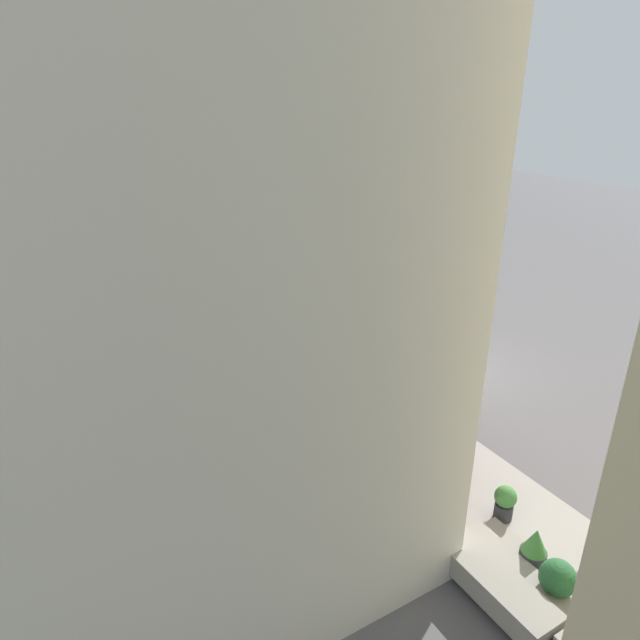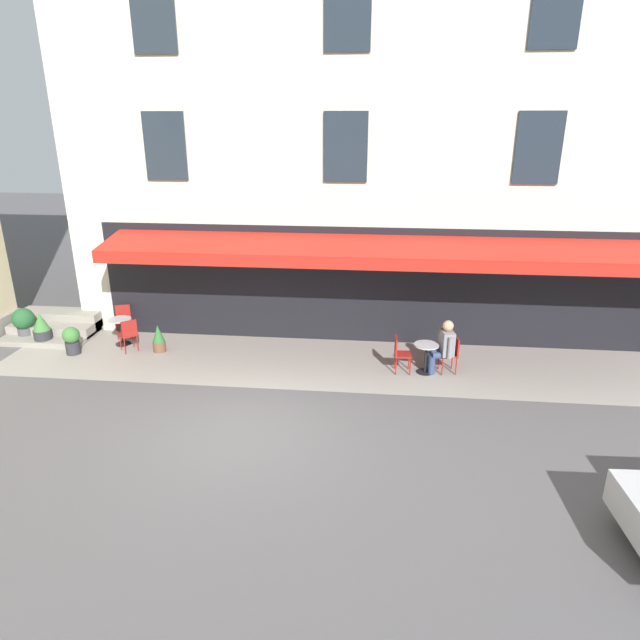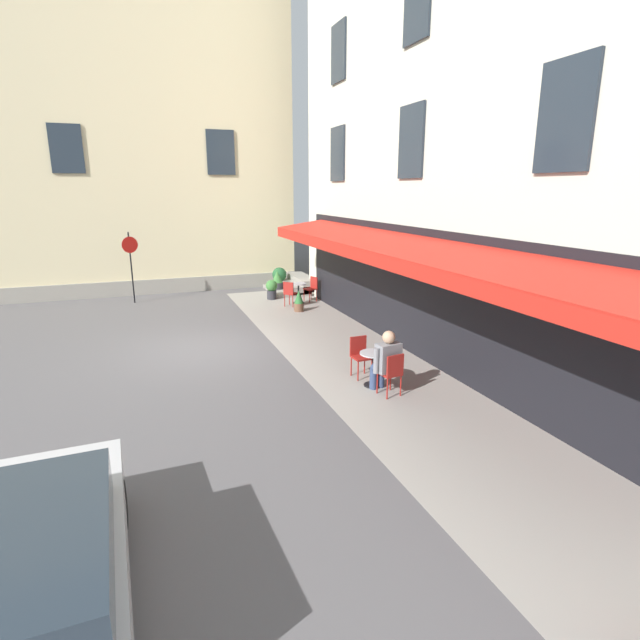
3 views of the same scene
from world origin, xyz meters
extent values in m
plane|color=#565456|center=(0.00, 0.00, 0.00)|extent=(70.00, 70.00, 0.00)
cube|color=gray|center=(-3.25, -3.40, 0.00)|extent=(20.50, 3.20, 0.01)
cube|color=beige|center=(-4.00, -9.50, 7.50)|extent=(20.00, 9.00, 15.00)
cube|color=black|center=(-3.00, -4.97, 1.60)|extent=(16.00, 0.06, 3.20)
cube|color=red|center=(-3.00, -4.15, 2.85)|extent=(15.00, 1.70, 0.36)
cube|color=red|center=(-3.00, -3.32, 2.62)|extent=(15.00, 0.04, 0.28)
cube|color=#232D38|center=(-6.33, -4.96, 5.20)|extent=(1.10, 0.06, 1.70)
cube|color=#232D38|center=(-1.67, -4.96, 5.20)|extent=(1.10, 0.06, 1.70)
cube|color=#232D38|center=(3.00, -4.96, 5.20)|extent=(1.10, 0.06, 1.70)
cube|color=#232D38|center=(-6.33, -4.96, 8.20)|extent=(1.10, 0.06, 1.70)
cube|color=#232D38|center=(-1.67, -4.96, 8.20)|extent=(1.10, 0.06, 1.70)
cube|color=#232D38|center=(3.00, -4.96, 8.20)|extent=(1.10, 0.06, 1.70)
cube|color=gray|center=(6.60, -4.20, 0.07)|extent=(2.40, 1.40, 0.15)
cube|color=gray|center=(6.60, -4.55, 0.22)|extent=(2.40, 1.05, 0.30)
cube|color=gray|center=(6.60, -4.90, 0.38)|extent=(2.40, 0.70, 0.45)
cylinder|color=black|center=(-3.81, -3.04, 0.01)|extent=(0.40, 0.40, 0.03)
cylinder|color=black|center=(-3.81, -3.04, 0.36)|extent=(0.06, 0.06, 0.72)
cylinder|color=#B7B7BC|center=(-3.81, -3.04, 0.73)|extent=(0.60, 0.60, 0.03)
cylinder|color=maroon|center=(-3.44, -2.86, 0.23)|extent=(0.03, 0.03, 0.45)
cylinder|color=maroon|center=(-3.42, -3.20, 0.23)|extent=(0.03, 0.03, 0.45)
cylinder|color=maroon|center=(-3.10, -2.84, 0.23)|extent=(0.03, 0.03, 0.45)
cylinder|color=maroon|center=(-3.08, -3.18, 0.23)|extent=(0.03, 0.03, 0.45)
cube|color=maroon|center=(-3.26, -3.02, 0.47)|extent=(0.42, 0.42, 0.04)
cube|color=maroon|center=(-3.08, -3.01, 0.70)|extent=(0.06, 0.40, 0.42)
cylinder|color=maroon|center=(-4.16, -3.27, 0.23)|extent=(0.03, 0.03, 0.45)
cylinder|color=maroon|center=(-4.21, -2.94, 0.23)|extent=(0.03, 0.03, 0.45)
cylinder|color=maroon|center=(-4.49, -3.33, 0.23)|extent=(0.03, 0.03, 0.45)
cylinder|color=maroon|center=(-4.55, -2.99, 0.23)|extent=(0.03, 0.03, 0.45)
cube|color=maroon|center=(-4.35, -3.13, 0.47)|extent=(0.46, 0.46, 0.04)
cube|color=maroon|center=(-4.53, -3.16, 0.70)|extent=(0.10, 0.40, 0.42)
cylinder|color=black|center=(4.36, -4.00, 0.01)|extent=(0.40, 0.40, 0.03)
cylinder|color=black|center=(4.36, -4.00, 0.36)|extent=(0.06, 0.06, 0.72)
cylinder|color=#B7B7BC|center=(4.36, -4.00, 0.73)|extent=(0.60, 0.60, 0.03)
cylinder|color=maroon|center=(3.97, -3.84, 0.23)|extent=(0.03, 0.03, 0.45)
cylinder|color=maroon|center=(4.22, -3.61, 0.23)|extent=(0.03, 0.03, 0.45)
cylinder|color=maroon|center=(3.74, -3.59, 0.23)|extent=(0.03, 0.03, 0.45)
cylinder|color=maroon|center=(3.99, -3.36, 0.23)|extent=(0.03, 0.03, 0.45)
cube|color=maroon|center=(3.98, -3.60, 0.47)|extent=(0.57, 0.57, 0.04)
cube|color=maroon|center=(3.86, -3.47, 0.70)|extent=(0.32, 0.30, 0.42)
cylinder|color=maroon|center=(4.64, -4.31, 0.23)|extent=(0.03, 0.03, 0.45)
cylinder|color=maroon|center=(4.32, -4.42, 0.23)|extent=(0.03, 0.03, 0.45)
cylinder|color=maroon|center=(4.75, -4.63, 0.23)|extent=(0.03, 0.03, 0.45)
cylinder|color=maroon|center=(4.42, -4.74, 0.23)|extent=(0.03, 0.03, 0.45)
cube|color=maroon|center=(4.53, -4.53, 0.47)|extent=(0.51, 0.51, 0.04)
cube|color=maroon|center=(4.59, -4.70, 0.70)|extent=(0.39, 0.16, 0.42)
cylinder|color=navy|center=(-3.93, -3.16, 0.23)|extent=(0.16, 0.16, 0.47)
cylinder|color=navy|center=(-4.10, -3.19, 0.49)|extent=(0.37, 0.22, 0.17)
cylinder|color=navy|center=(-3.96, -2.97, 0.23)|extent=(0.16, 0.16, 0.47)
cylinder|color=navy|center=(-4.13, -3.00, 0.49)|extent=(0.37, 0.22, 0.17)
cube|color=gray|center=(-4.29, -3.12, 0.79)|extent=(0.36, 0.53, 0.60)
sphere|color=tan|center=(-4.29, -3.12, 1.22)|extent=(0.26, 0.26, 0.26)
cylinder|color=gray|center=(-4.24, -3.42, 0.77)|extent=(0.11, 0.11, 0.53)
cylinder|color=gray|center=(-4.34, -2.83, 0.77)|extent=(0.11, 0.11, 0.53)
cylinder|color=#2D2D33|center=(5.38, -3.26, 0.17)|extent=(0.37, 0.37, 0.34)
sphere|color=#3D7A38|center=(5.38, -3.26, 0.53)|extent=(0.44, 0.44, 0.44)
cylinder|color=brown|center=(3.16, -3.63, 0.14)|extent=(0.34, 0.34, 0.29)
cone|color=#2D6B33|center=(3.16, -3.63, 0.52)|extent=(0.32, 0.32, 0.46)
cylinder|color=#4C4C51|center=(7.23, -4.09, 0.18)|extent=(0.40, 0.40, 0.36)
sphere|color=#23562D|center=(7.23, -4.09, 0.61)|extent=(0.60, 0.60, 0.60)
cylinder|color=#2D2D33|center=(6.54, -3.80, 0.21)|extent=(0.47, 0.47, 0.42)
cone|color=#3D7A38|center=(6.54, -3.80, 0.66)|extent=(0.44, 0.44, 0.48)
camera|label=1|loc=(11.03, -10.77, 7.98)|focal=31.19mm
camera|label=2|loc=(-2.52, 9.43, 5.86)|focal=30.93mm
camera|label=3|loc=(-12.75, 1.48, 4.09)|focal=27.88mm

